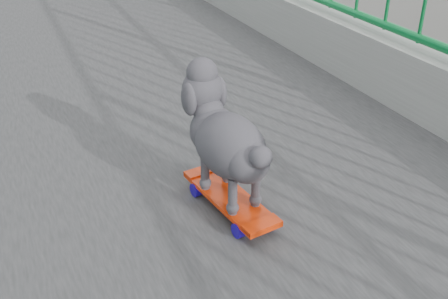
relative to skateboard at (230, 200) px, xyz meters
name	(u,v)px	position (x,y,z in m)	size (l,w,h in m)	color
skateboard	(230,200)	(0.00, 0.00, 0.00)	(0.19, 0.46, 0.06)	red
poodle	(226,137)	(0.00, 0.03, 0.23)	(0.25, 0.49, 0.41)	#2E2C31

